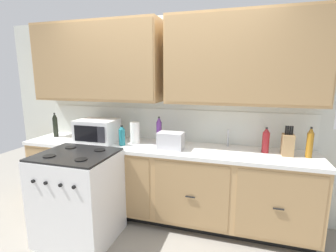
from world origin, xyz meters
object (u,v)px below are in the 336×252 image
object	(u,v)px
microwave	(97,131)
bottle_dark	(55,125)
bottle_violet	(159,130)
bottle_red	(266,140)
toaster	(171,141)
stove_range	(79,196)
bottle_amber	(310,143)
bottle_teal	(122,136)
paper_towel_roll	(135,133)
knife_block	(288,144)

from	to	relation	value
microwave	bottle_dark	size ratio (longest dim) A/B	1.48
bottle_violet	bottle_red	bearing A→B (deg)	-1.41
toaster	bottle_red	distance (m)	1.02
stove_range	microwave	distance (m)	0.83
bottle_amber	bottle_dark	bearing A→B (deg)	179.59
bottle_violet	stove_range	bearing A→B (deg)	-131.18
microwave	bottle_violet	bearing A→B (deg)	10.89
microwave	bottle_amber	size ratio (longest dim) A/B	1.54
microwave	toaster	distance (m)	0.96
microwave	bottle_violet	xyz separation A→B (m)	(0.76, 0.15, 0.02)
bottle_teal	bottle_dark	world-z (taller)	bottle_dark
bottle_teal	paper_towel_roll	bearing A→B (deg)	50.14
paper_towel_roll	bottle_red	size ratio (longest dim) A/B	0.95
stove_range	bottle_violet	world-z (taller)	bottle_violet
bottle_red	bottle_dark	world-z (taller)	bottle_dark
bottle_teal	microwave	bearing A→B (deg)	171.26
toaster	bottle_teal	size ratio (longest dim) A/B	1.17
toaster	knife_block	size ratio (longest dim) A/B	0.90
bottle_teal	bottle_dark	distance (m)	1.07
bottle_violet	bottle_dark	world-z (taller)	bottle_violet
bottle_red	bottle_dark	xyz separation A→B (m)	(-2.66, -0.03, 0.02)
stove_range	microwave	xyz separation A→B (m)	(-0.11, 0.59, 0.57)
toaster	bottle_violet	bearing A→B (deg)	136.39
bottle_violet	knife_block	bearing A→B (deg)	-2.75
bottle_violet	bottle_amber	world-z (taller)	bottle_violet
knife_block	bottle_dark	xyz separation A→B (m)	(-2.87, 0.01, 0.04)
bottle_teal	bottle_violet	world-z (taller)	bottle_violet
knife_block	bottle_amber	xyz separation A→B (m)	(0.20, -0.02, 0.04)
microwave	bottle_dark	bearing A→B (deg)	173.12
toaster	bottle_violet	size ratio (longest dim) A/B	0.85
bottle_violet	toaster	bearing A→B (deg)	-43.61
paper_towel_roll	toaster	bearing A→B (deg)	-13.81
bottle_amber	bottle_teal	bearing A→B (deg)	-176.63
bottle_violet	bottle_amber	distance (m)	1.61
microwave	bottle_teal	xyz separation A→B (m)	(0.36, -0.06, -0.02)
bottle_red	bottle_dark	distance (m)	2.66
microwave	knife_block	distance (m)	2.17
knife_block	bottle_violet	world-z (taller)	bottle_violet
microwave	paper_towel_roll	world-z (taller)	microwave
knife_block	bottle_amber	size ratio (longest dim) A/B	0.99
stove_range	paper_towel_roll	size ratio (longest dim) A/B	3.65
stove_range	paper_towel_roll	xyz separation A→B (m)	(0.36, 0.67, 0.56)
paper_towel_roll	bottle_red	xyz separation A→B (m)	(1.49, 0.04, 0.00)
bottle_dark	bottle_violet	bearing A→B (deg)	2.46
toaster	knife_block	xyz separation A→B (m)	(1.21, 0.12, 0.02)
stove_range	bottle_teal	world-z (taller)	bottle_teal
bottle_dark	stove_range	bearing A→B (deg)	-39.94
paper_towel_roll	bottle_amber	xyz separation A→B (m)	(1.90, -0.01, 0.02)
knife_block	paper_towel_roll	bearing A→B (deg)	-179.86
paper_towel_roll	knife_block	bearing A→B (deg)	0.14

